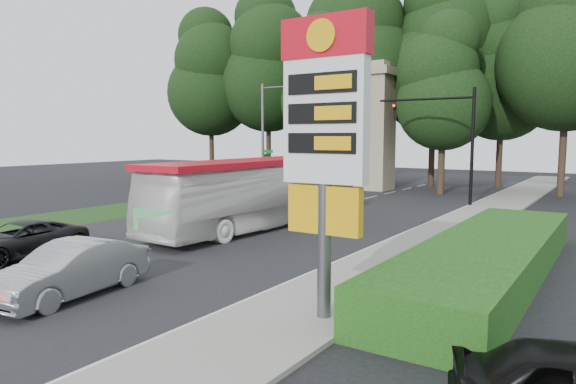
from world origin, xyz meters
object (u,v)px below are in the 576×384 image
Objects in this scene: streetlight_signs at (265,134)px; traffic_signal_mast at (451,130)px; gas_station_pylon at (325,127)px; sedan_silver at (71,270)px; suv_charcoal at (19,240)px; transit_bus at (249,195)px; monument at (375,126)px.

traffic_signal_mast is at bearing 8.92° from streetlight_signs.
sedan_silver is (-6.51, -2.11, -3.72)m from gas_station_pylon.
traffic_signal_mast is 24.33m from suv_charcoal.
streetlight_signs is 24.43m from sedan_silver.
transit_bus is at bearing -110.89° from traffic_signal_mast.
gas_station_pylon is at bearing -80.91° from traffic_signal_mast.
gas_station_pylon is 7.79m from sedan_silver.
streetlight_signs is at bearing 106.28° from sedan_silver.
traffic_signal_mast is at bearing 75.58° from sedan_silver.
sedan_silver reaches higher than suv_charcoal.
streetlight_signs is 1.81× the size of sedan_silver.
transit_bus is 10.79m from sedan_silver.
traffic_signal_mast is 24.61m from sedan_silver.
suv_charcoal is at bearing -177.88° from gas_station_pylon.
gas_station_pylon is at bearing -68.20° from monument.
traffic_signal_mast reaches higher than sedan_silver.
monument is (-11.20, 28.01, 0.66)m from gas_station_pylon.
monument is at bearing 91.50° from sedan_silver.
sedan_silver is at bearing -66.37° from streetlight_signs.
gas_station_pylon is 0.95× the size of traffic_signal_mast.
monument is 28.81m from suv_charcoal.
streetlight_signs reaches higher than traffic_signal_mast.
monument reaches higher than sedan_silver.
monument is 0.87× the size of transit_bus.
gas_station_pylon is at bearing 10.58° from sedan_silver.
traffic_signal_mast is 9.76m from monument.
streetlight_signs is (-12.67, -1.99, -0.23)m from traffic_signal_mast.
streetlight_signs is 21.23m from suv_charcoal.
monument is at bearing 142.00° from traffic_signal_mast.
suv_charcoal is at bearing -78.43° from streetlight_signs.
gas_station_pylon reaches higher than suv_charcoal.
sedan_silver is at bearing -162.07° from gas_station_pylon.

